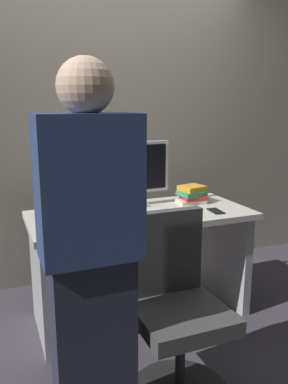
% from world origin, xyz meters
% --- Properties ---
extents(ground_plane, '(9.00, 9.00, 0.00)m').
position_xyz_m(ground_plane, '(0.00, 0.00, 0.00)').
color(ground_plane, '#3D3842').
extents(wall_back, '(6.40, 0.10, 3.00)m').
position_xyz_m(wall_back, '(0.00, 0.82, 1.50)').
color(wall_back, '#9E9384').
rests_on(wall_back, ground).
extents(desk, '(1.48, 0.67, 0.76)m').
position_xyz_m(desk, '(0.00, 0.00, 0.52)').
color(desk, beige).
rests_on(desk, ground).
extents(office_chair, '(0.52, 0.52, 0.94)m').
position_xyz_m(office_chair, '(-0.12, -0.76, 0.43)').
color(office_chair, black).
rests_on(office_chair, ground).
extents(person_at_desk, '(0.40, 0.24, 1.64)m').
position_xyz_m(person_at_desk, '(-0.56, -0.86, 0.84)').
color(person_at_desk, '#262838').
rests_on(person_at_desk, ground).
extents(monitor, '(0.54, 0.15, 0.46)m').
position_xyz_m(monitor, '(0.01, 0.17, 1.01)').
color(monitor, silver).
rests_on(monitor, desk).
extents(keyboard, '(0.43, 0.14, 0.02)m').
position_xyz_m(keyboard, '(-0.09, -0.08, 0.77)').
color(keyboard, white).
rests_on(keyboard, desk).
extents(mouse, '(0.06, 0.10, 0.03)m').
position_xyz_m(mouse, '(0.19, -0.09, 0.77)').
color(mouse, white).
rests_on(mouse, desk).
extents(cup_near_keyboard, '(0.07, 0.07, 0.10)m').
position_xyz_m(cup_near_keyboard, '(-0.42, -0.18, 0.80)').
color(cup_near_keyboard, '#3372B2').
rests_on(cup_near_keyboard, desk).
extents(book_stack, '(0.21, 0.19, 0.13)m').
position_xyz_m(book_stack, '(0.44, 0.10, 0.82)').
color(book_stack, beige).
rests_on(book_stack, desk).
extents(cell_phone, '(0.08, 0.15, 0.01)m').
position_xyz_m(cell_phone, '(0.47, -0.17, 0.76)').
color(cell_phone, black).
rests_on(cell_phone, desk).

